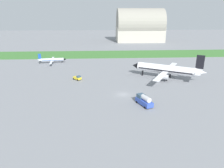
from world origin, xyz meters
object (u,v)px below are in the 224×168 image
airplane_taxiing_turboprop (52,60)px  pushback_tug_near_gate (77,78)px  airplane_midfield_jet (167,69)px  fuel_truck_midfield (144,100)px

airplane_taxiing_turboprop → pushback_tug_near_gate: size_ratio=4.90×
airplane_midfield_jet → fuel_truck_midfield: (-15.09, -26.33, -2.51)m
airplane_taxiing_turboprop → fuel_truck_midfield: airplane_taxiing_turboprop is taller
pushback_tug_near_gate → fuel_truck_midfield: bearing=-4.2°
airplane_taxiing_turboprop → fuel_truck_midfield: (40.38, -58.92, -0.47)m
airplane_taxiing_turboprop → airplane_midfield_jet: size_ratio=0.65×
airplane_midfield_jet → fuel_truck_midfield: airplane_midfield_jet is taller
airplane_taxiing_turboprop → airplane_midfield_jet: (55.47, -32.59, 2.04)m
fuel_truck_midfield → airplane_taxiing_turboprop: bearing=12.1°
airplane_taxiing_turboprop → fuel_truck_midfield: size_ratio=2.70×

